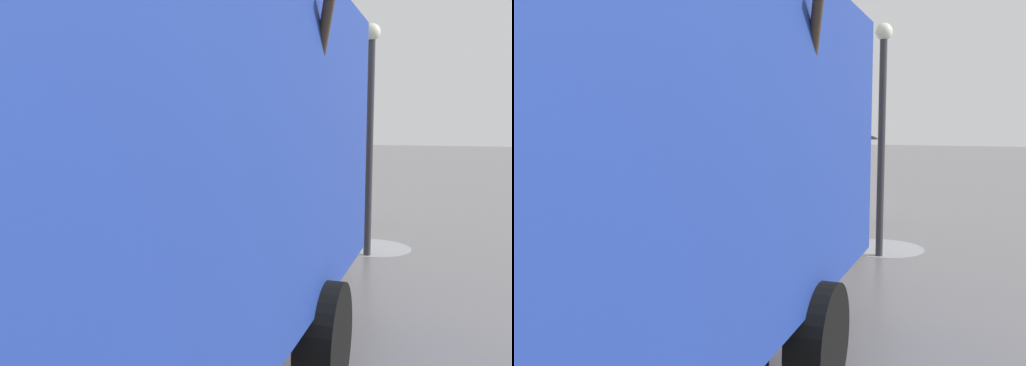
% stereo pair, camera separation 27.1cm
% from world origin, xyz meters
% --- Properties ---
extents(ground_plane, '(90.00, 90.00, 0.00)m').
position_xyz_m(ground_plane, '(0.00, 0.00, 0.00)').
color(ground_plane, slate).
extents(slush_patch_near_cluster, '(2.31, 2.31, 0.01)m').
position_xyz_m(slush_patch_near_cluster, '(0.80, -2.94, 0.00)').
color(slush_patch_near_cluster, '#999BA0').
rests_on(slush_patch_near_cluster, ground).
extents(slush_patch_mid_street, '(1.51, 1.51, 0.01)m').
position_xyz_m(slush_patch_mid_street, '(2.15, -2.12, 0.00)').
color(slush_patch_mid_street, '#ADAFB5').
rests_on(slush_patch_mid_street, ground).
extents(slush_patch_far_side, '(1.50, 1.50, 0.01)m').
position_xyz_m(slush_patch_far_side, '(-2.59, 1.58, 0.00)').
color(slush_patch_far_side, '#999BA0').
rests_on(slush_patch_far_side, ground).
extents(cargo_van_parked_right, '(2.31, 5.39, 2.60)m').
position_xyz_m(cargo_van_parked_right, '(3.75, -1.69, 1.18)').
color(cargo_van_parked_right, white).
rests_on(cargo_van_parked_right, ground).
extents(box_truck_background, '(2.85, 8.31, 3.38)m').
position_xyz_m(box_truck_background, '(-1.98, 8.82, 1.94)').
color(box_truck_background, navy).
rests_on(box_truck_background, ground).
extents(shopping_cart_vendor, '(0.68, 0.90, 1.04)m').
position_xyz_m(shopping_cart_vendor, '(-0.56, 0.53, 0.57)').
color(shopping_cart_vendor, red).
rests_on(shopping_cart_vendor, ground).
extents(hand_dolly_boxes, '(0.58, 0.75, 1.32)m').
position_xyz_m(hand_dolly_boxes, '(0.47, 0.42, 0.70)').
color(hand_dolly_boxes, '#515156').
rests_on(hand_dolly_boxes, ground).
extents(pedestrian_pink_side, '(1.04, 1.04, 2.15)m').
position_xyz_m(pedestrian_pink_side, '(-0.53, 1.99, 1.57)').
color(pedestrian_pink_side, black).
rests_on(pedestrian_pink_side, ground).
extents(pedestrian_black_side, '(1.04, 1.04, 2.15)m').
position_xyz_m(pedestrian_black_side, '(0.55, 0.10, 1.57)').
color(pedestrian_black_side, black).
rests_on(pedestrian_black_side, ground).
extents(pedestrian_white_side, '(1.04, 1.04, 2.15)m').
position_xyz_m(pedestrian_white_side, '(-1.57, -0.70, 1.58)').
color(pedestrian_white_side, black).
rests_on(pedestrian_white_side, ground).
extents(pedestrian_far_side, '(1.04, 1.04, 2.15)m').
position_xyz_m(pedestrian_far_side, '(-1.51, 1.05, 1.58)').
color(pedestrian_far_side, black).
rests_on(pedestrian_far_side, ground).
extents(bare_tree_near, '(1.24, 1.17, 4.47)m').
position_xyz_m(bare_tree_near, '(-2.66, 7.35, 2.22)').
color(bare_tree_near, '#423323').
rests_on(bare_tree_near, ground).
extents(street_lamp, '(0.28, 0.28, 3.86)m').
position_xyz_m(street_lamp, '(-2.66, 2.17, 2.37)').
color(street_lamp, '#2D2D33').
rests_on(street_lamp, ground).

